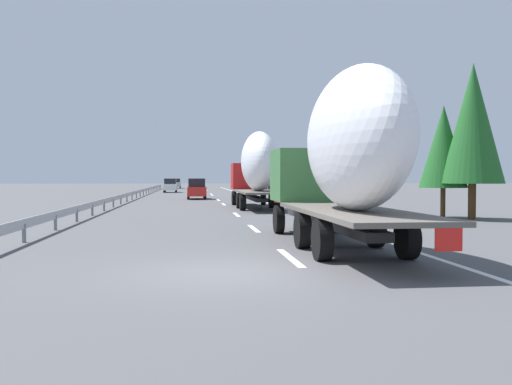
# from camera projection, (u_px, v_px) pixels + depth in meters

# --- Properties ---
(ground_plane) EXTENTS (260.00, 260.00, 0.00)m
(ground_plane) POSITION_uv_depth(u_px,v_px,m) (198.00, 199.00, 51.62)
(ground_plane) COLOR #4C4C4F
(lane_stripe_0) EXTENTS (3.20, 0.20, 0.01)m
(lane_stripe_0) POSITION_uv_depth(u_px,v_px,m) (290.00, 257.00, 14.13)
(lane_stripe_0) COLOR white
(lane_stripe_0) RESTS_ON ground_plane
(lane_stripe_1) EXTENTS (3.20, 0.20, 0.01)m
(lane_stripe_1) POSITION_uv_depth(u_px,v_px,m) (254.00, 228.00, 22.11)
(lane_stripe_1) COLOR white
(lane_stripe_1) RESTS_ON ground_plane
(lane_stripe_2) EXTENTS (3.20, 0.20, 0.01)m
(lane_stripe_2) POSITION_uv_depth(u_px,v_px,m) (236.00, 215.00, 30.35)
(lane_stripe_2) COLOR white
(lane_stripe_2) RESTS_ON ground_plane
(lane_stripe_3) EXTENTS (3.20, 0.20, 0.01)m
(lane_stripe_3) POSITION_uv_depth(u_px,v_px,m) (224.00, 204.00, 41.80)
(lane_stripe_3) COLOR white
(lane_stripe_3) RESTS_ON ground_plane
(lane_stripe_4) EXTENTS (3.20, 0.20, 0.01)m
(lane_stripe_4) POSITION_uv_depth(u_px,v_px,m) (218.00, 200.00, 49.52)
(lane_stripe_4) COLOR white
(lane_stripe_4) RESTS_ON ground_plane
(lane_stripe_5) EXTENTS (3.20, 0.20, 0.01)m
(lane_stripe_5) POSITION_uv_depth(u_px,v_px,m) (212.00, 195.00, 63.38)
(lane_stripe_5) COLOR white
(lane_stripe_5) RESTS_ON ground_plane
(lane_stripe_6) EXTENTS (3.20, 0.20, 0.01)m
(lane_stripe_6) POSITION_uv_depth(u_px,v_px,m) (211.00, 194.00, 67.39)
(lane_stripe_6) COLOR white
(lane_stripe_6) RESTS_ON ground_plane
(lane_stripe_7) EXTENTS (3.20, 0.20, 0.01)m
(lane_stripe_7) POSITION_uv_depth(u_px,v_px,m) (206.00, 190.00, 85.12)
(lane_stripe_7) COLOR white
(lane_stripe_7) RESTS_ON ground_plane
(edge_line_right) EXTENTS (110.00, 0.20, 0.01)m
(edge_line_right) POSITION_uv_depth(u_px,v_px,m) (250.00, 197.00, 57.25)
(edge_line_right) COLOR white
(edge_line_right) RESTS_ON ground_plane
(truck_lead) EXTENTS (12.24, 2.55, 4.98)m
(truck_lead) POSITION_uv_depth(u_px,v_px,m) (257.00, 168.00, 35.99)
(truck_lead) COLOR #B21919
(truck_lead) RESTS_ON ground_plane
(truck_trailing) EXTENTS (12.09, 2.55, 4.98)m
(truck_trailing) POSITION_uv_depth(u_px,v_px,m) (344.00, 154.00, 15.57)
(truck_trailing) COLOR #387038
(truck_trailing) RESTS_ON ground_plane
(car_black_suv) EXTENTS (4.18, 1.86, 1.84)m
(car_black_suv) POSITION_uv_depth(u_px,v_px,m) (194.00, 184.00, 91.95)
(car_black_suv) COLOR black
(car_black_suv) RESTS_ON ground_plane
(car_white_van) EXTENTS (4.38, 1.77, 1.89)m
(car_white_van) POSITION_uv_depth(u_px,v_px,m) (170.00, 185.00, 74.52)
(car_white_van) COLOR white
(car_white_van) RESTS_ON ground_plane
(car_silver_hatch) EXTENTS (4.51, 1.86, 1.82)m
(car_silver_hatch) POSITION_uv_depth(u_px,v_px,m) (176.00, 183.00, 101.35)
(car_silver_hatch) COLOR #ADB2B7
(car_silver_hatch) RESTS_ON ground_plane
(car_red_compact) EXTENTS (4.61, 1.77, 1.95)m
(car_red_compact) POSITION_uv_depth(u_px,v_px,m) (197.00, 189.00, 51.93)
(car_red_compact) COLOR red
(car_red_compact) RESTS_ON ground_plane
(road_sign) EXTENTS (0.10, 0.90, 2.90)m
(road_sign) POSITION_uv_depth(u_px,v_px,m) (256.00, 178.00, 61.70)
(road_sign) COLOR gray
(road_sign) RESTS_ON ground_plane
(tree_0) EXTENTS (2.43, 2.43, 5.76)m
(tree_0) POSITION_uv_depth(u_px,v_px,m) (443.00, 147.00, 27.99)
(tree_0) COLOR #472D19
(tree_0) RESTS_ON ground_plane
(tree_1) EXTENTS (3.51, 3.51, 7.82)m
(tree_1) POSITION_uv_depth(u_px,v_px,m) (269.00, 158.00, 81.34)
(tree_1) COLOR #472D19
(tree_1) RESTS_ON ground_plane
(tree_2) EXTENTS (3.35, 3.35, 5.58)m
(tree_2) POSITION_uv_depth(u_px,v_px,m) (263.00, 168.00, 87.76)
(tree_2) COLOR #472D19
(tree_2) RESTS_ON ground_plane
(tree_3) EXTENTS (3.02, 3.02, 7.69)m
(tree_3) POSITION_uv_depth(u_px,v_px,m) (473.00, 124.00, 26.91)
(tree_3) COLOR #472D19
(tree_3) RESTS_ON ground_plane
(guardrail_median) EXTENTS (94.00, 0.10, 0.76)m
(guardrail_median) POSITION_uv_depth(u_px,v_px,m) (136.00, 192.00, 53.86)
(guardrail_median) COLOR #9EA0A5
(guardrail_median) RESTS_ON ground_plane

